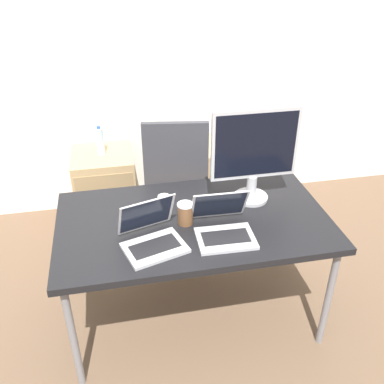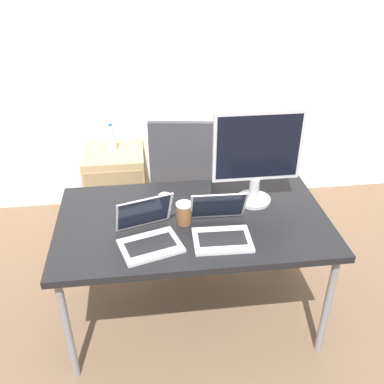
{
  "view_description": "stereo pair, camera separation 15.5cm",
  "coord_description": "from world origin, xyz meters",
  "px_view_note": "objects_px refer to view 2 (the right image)",
  "views": [
    {
      "loc": [
        -0.4,
        -1.96,
        2.13
      ],
      "look_at": [
        0.0,
        0.04,
        0.9
      ],
      "focal_mm": 40.0,
      "sensor_mm": 36.0,
      "label": 1
    },
    {
      "loc": [
        -0.25,
        -1.98,
        2.13
      ],
      "look_at": [
        0.0,
        0.04,
        0.9
      ],
      "focal_mm": 40.0,
      "sensor_mm": 36.0,
      "label": 2
    }
  ],
  "objects_px": {
    "cabinet_right": "(239,177)",
    "mouse": "(204,211)",
    "laptop_right": "(221,228)",
    "water_bottle": "(112,139)",
    "monitor": "(257,155)",
    "cabinet_left": "(116,185)",
    "office_chair": "(184,196)",
    "laptop_left": "(148,234)",
    "coffee_cup_brown": "(184,213)",
    "coffee_cup_white": "(165,203)"
  },
  "relations": [
    {
      "from": "cabinet_right",
      "to": "mouse",
      "type": "xyz_separation_m",
      "value": [
        -0.49,
        -1.17,
        0.45
      ]
    },
    {
      "from": "laptop_right",
      "to": "mouse",
      "type": "bearing_deg",
      "value": 105.05
    },
    {
      "from": "cabinet_right",
      "to": "water_bottle",
      "type": "relative_size",
      "value": 2.6
    },
    {
      "from": "monitor",
      "to": "cabinet_right",
      "type": "bearing_deg",
      "value": 80.54
    },
    {
      "from": "monitor",
      "to": "mouse",
      "type": "relative_size",
      "value": 8.38
    },
    {
      "from": "cabinet_left",
      "to": "office_chair",
      "type": "bearing_deg",
      "value": -38.46
    },
    {
      "from": "office_chair",
      "to": "laptop_left",
      "type": "bearing_deg",
      "value": -106.62
    },
    {
      "from": "cabinet_left",
      "to": "coffee_cup_brown",
      "type": "bearing_deg",
      "value": -70.1
    },
    {
      "from": "office_chair",
      "to": "water_bottle",
      "type": "height_order",
      "value": "office_chair"
    },
    {
      "from": "cabinet_left",
      "to": "cabinet_right",
      "type": "bearing_deg",
      "value": 0.0
    },
    {
      "from": "water_bottle",
      "to": "coffee_cup_brown",
      "type": "bearing_deg",
      "value": -70.13
    },
    {
      "from": "water_bottle",
      "to": "coffee_cup_white",
      "type": "relative_size",
      "value": 2.36
    },
    {
      "from": "cabinet_left",
      "to": "mouse",
      "type": "relative_size",
      "value": 9.11
    },
    {
      "from": "office_chair",
      "to": "laptop_left",
      "type": "distance_m",
      "value": 1.08
    },
    {
      "from": "laptop_left",
      "to": "monitor",
      "type": "distance_m",
      "value": 0.76
    },
    {
      "from": "water_bottle",
      "to": "monitor",
      "type": "distance_m",
      "value": 1.43
    },
    {
      "from": "office_chair",
      "to": "coffee_cup_brown",
      "type": "bearing_deg",
      "value": -95.98
    },
    {
      "from": "office_chair",
      "to": "mouse",
      "type": "relative_size",
      "value": 16.0
    },
    {
      "from": "cabinet_right",
      "to": "mouse",
      "type": "distance_m",
      "value": 1.35
    },
    {
      "from": "laptop_left",
      "to": "laptop_right",
      "type": "bearing_deg",
      "value": 1.46
    },
    {
      "from": "mouse",
      "to": "coffee_cup_white",
      "type": "xyz_separation_m",
      "value": [
        -0.22,
        0.07,
        0.03
      ]
    },
    {
      "from": "cabinet_left",
      "to": "coffee_cup_brown",
      "type": "height_order",
      "value": "coffee_cup_brown"
    },
    {
      "from": "water_bottle",
      "to": "laptop_right",
      "type": "height_order",
      "value": "laptop_right"
    },
    {
      "from": "laptop_left",
      "to": "coffee_cup_brown",
      "type": "distance_m",
      "value": 0.25
    },
    {
      "from": "laptop_left",
      "to": "coffee_cup_brown",
      "type": "xyz_separation_m",
      "value": [
        0.2,
        0.15,
        0.01
      ]
    },
    {
      "from": "laptop_right",
      "to": "monitor",
      "type": "height_order",
      "value": "monitor"
    },
    {
      "from": "cabinet_right",
      "to": "water_bottle",
      "type": "bearing_deg",
      "value": 179.88
    },
    {
      "from": "water_bottle",
      "to": "laptop_right",
      "type": "bearing_deg",
      "value": -65.55
    },
    {
      "from": "monitor",
      "to": "coffee_cup_white",
      "type": "distance_m",
      "value": 0.6
    },
    {
      "from": "water_bottle",
      "to": "mouse",
      "type": "relative_size",
      "value": 3.5
    },
    {
      "from": "office_chair",
      "to": "cabinet_left",
      "type": "xyz_separation_m",
      "value": [
        -0.54,
        0.43,
        -0.11
      ]
    },
    {
      "from": "laptop_left",
      "to": "coffee_cup_white",
      "type": "bearing_deg",
      "value": 70.03
    },
    {
      "from": "laptop_right",
      "to": "coffee_cup_white",
      "type": "xyz_separation_m",
      "value": [
        -0.28,
        0.28,
        0.0
      ]
    },
    {
      "from": "laptop_left",
      "to": "coffee_cup_white",
      "type": "xyz_separation_m",
      "value": [
        0.11,
        0.29,
        0.0
      ]
    },
    {
      "from": "office_chair",
      "to": "cabinet_left",
      "type": "relative_size",
      "value": 1.76
    },
    {
      "from": "cabinet_right",
      "to": "water_bottle",
      "type": "height_order",
      "value": "water_bottle"
    },
    {
      "from": "cabinet_left",
      "to": "monitor",
      "type": "distance_m",
      "value": 1.58
    },
    {
      "from": "cabinet_left",
      "to": "coffee_cup_white",
      "type": "distance_m",
      "value": 1.26
    },
    {
      "from": "mouse",
      "to": "cabinet_right",
      "type": "bearing_deg",
      "value": 67.11
    },
    {
      "from": "laptop_right",
      "to": "mouse",
      "type": "xyz_separation_m",
      "value": [
        -0.06,
        0.22,
        -0.03
      ]
    },
    {
      "from": "office_chair",
      "to": "mouse",
      "type": "xyz_separation_m",
      "value": [
        0.04,
        -0.74,
        0.35
      ]
    },
    {
      "from": "coffee_cup_brown",
      "to": "monitor",
      "type": "bearing_deg",
      "value": 21.76
    },
    {
      "from": "office_chair",
      "to": "cabinet_right",
      "type": "distance_m",
      "value": 0.69
    },
    {
      "from": "mouse",
      "to": "laptop_right",
      "type": "bearing_deg",
      "value": -74.95
    },
    {
      "from": "cabinet_right",
      "to": "laptop_left",
      "type": "relative_size",
      "value": 1.65
    },
    {
      "from": "laptop_right",
      "to": "coffee_cup_white",
      "type": "bearing_deg",
      "value": 134.51
    },
    {
      "from": "cabinet_right",
      "to": "water_bottle",
      "type": "xyz_separation_m",
      "value": [
        -1.07,
        0.0,
        0.42
      ]
    },
    {
      "from": "mouse",
      "to": "coffee_cup_brown",
      "type": "xyz_separation_m",
      "value": [
        -0.12,
        -0.08,
        0.05
      ]
    },
    {
      "from": "water_bottle",
      "to": "mouse",
      "type": "distance_m",
      "value": 1.3
    },
    {
      "from": "cabinet_left",
      "to": "monitor",
      "type": "bearing_deg",
      "value": -50.31
    }
  ]
}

